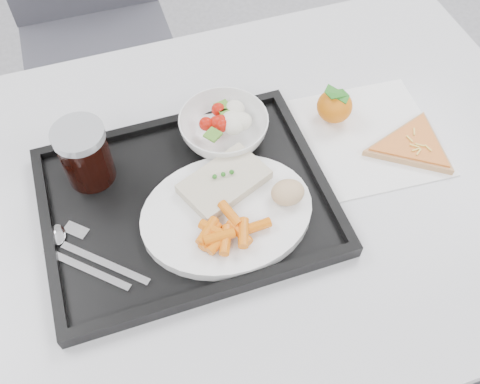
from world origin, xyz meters
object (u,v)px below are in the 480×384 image
object	(u,v)px
cola_glass	(85,154)
pizza_slice	(413,145)
salad_bowl	(224,128)
dinner_plate	(227,214)
tangerine	(335,106)
tray	(187,202)
chair	(89,13)
table	(226,211)

from	to	relation	value
cola_glass	pizza_slice	bearing A→B (deg)	-11.54
salad_bowl	pizza_slice	distance (m)	0.33
salad_bowl	dinner_plate	bearing A→B (deg)	-106.07
tangerine	dinner_plate	bearing A→B (deg)	-149.27
tangerine	cola_glass	bearing A→B (deg)	179.85
tray	tangerine	size ratio (longest dim) A/B	5.46
chair	cola_glass	xyz separation A→B (m)	(-0.07, -0.75, 0.28)
table	cola_glass	distance (m)	0.26
chair	salad_bowl	world-z (taller)	chair
tray	salad_bowl	size ratio (longest dim) A/B	2.96
table	dinner_plate	size ratio (longest dim) A/B	4.44
cola_glass	pizza_slice	distance (m)	0.55
tray	pizza_slice	world-z (taller)	tray
dinner_plate	tangerine	xyz separation A→B (m)	(0.25, 0.15, 0.01)
chair	dinner_plate	distance (m)	0.94
dinner_plate	pizza_slice	bearing A→B (deg)	6.34
tray	dinner_plate	distance (m)	0.07
table	pizza_slice	world-z (taller)	pizza_slice
salad_bowl	cola_glass	bearing A→B (deg)	-177.60
dinner_plate	chair	bearing A→B (deg)	97.53
table	chair	world-z (taller)	chair
dinner_plate	cola_glass	world-z (taller)	cola_glass
tray	salad_bowl	world-z (taller)	salad_bowl
tray	cola_glass	distance (m)	0.18
chair	cola_glass	size ratio (longest dim) A/B	8.61
chair	salad_bowl	bearing A→B (deg)	-77.50
cola_glass	pizza_slice	size ratio (longest dim) A/B	0.52
cola_glass	dinner_plate	bearing A→B (deg)	-38.71
salad_bowl	table	bearing A→B (deg)	-106.70
dinner_plate	cola_glass	distance (m)	0.24
tray	tangerine	distance (m)	0.32
tray	cola_glass	xyz separation A→B (m)	(-0.13, 0.10, 0.06)
dinner_plate	salad_bowl	xyz separation A→B (m)	(0.05, 0.16, 0.01)
chair	dinner_plate	world-z (taller)	chair
table	pizza_slice	size ratio (longest dim) A/B	5.78
table	tangerine	bearing A→B (deg)	20.50
salad_bowl	chair	bearing A→B (deg)	102.50
chair	tangerine	world-z (taller)	chair
table	cola_glass	xyz separation A→B (m)	(-0.20, 0.09, 0.14)
salad_bowl	pizza_slice	world-z (taller)	salad_bowl
chair	dinner_plate	xyz separation A→B (m)	(0.12, -0.90, 0.24)
chair	tray	distance (m)	0.88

